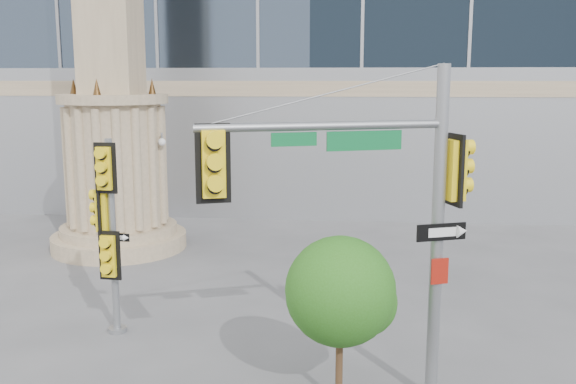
{
  "coord_description": "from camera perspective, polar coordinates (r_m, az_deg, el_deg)",
  "views": [
    {
      "loc": [
        1.63,
        -11.15,
        5.59
      ],
      "look_at": [
        0.34,
        2.0,
        3.25
      ],
      "focal_mm": 40.0,
      "sensor_mm": 36.0,
      "label": 1
    }
  ],
  "objects": [
    {
      "name": "ground",
      "position": [
        12.58,
        -2.55,
        -16.34
      ],
      "size": [
        120.0,
        120.0,
        0.0
      ],
      "primitive_type": "plane",
      "color": "#545456",
      "rests_on": "ground"
    },
    {
      "name": "main_signal_pole",
      "position": [
        10.59,
        8.22,
        -0.82
      ],
      "size": [
        4.33,
        1.92,
        5.83
      ],
      "rotation": [
        0.0,
        0.0,
        0.35
      ],
      "color": "slate",
      "rests_on": "ground"
    },
    {
      "name": "monument",
      "position": [
        21.55,
        -15.35,
        9.51
      ],
      "size": [
        4.4,
        4.4,
        16.6
      ],
      "color": "gray",
      "rests_on": "ground"
    },
    {
      "name": "street_tree",
      "position": [
        11.02,
        4.85,
        -9.16
      ],
      "size": [
        1.92,
        1.88,
        3.0
      ],
      "color": "gray",
      "rests_on": "ground"
    },
    {
      "name": "secondary_signal_pole",
      "position": [
        14.38,
        -15.7,
        -2.55
      ],
      "size": [
        0.75,
        0.59,
        4.33
      ],
      "rotation": [
        0.0,
        0.0,
        -0.07
      ],
      "color": "slate",
      "rests_on": "ground"
    }
  ]
}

